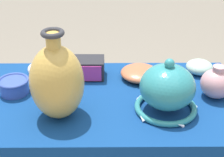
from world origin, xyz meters
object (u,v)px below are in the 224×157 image
object	(u,v)px
jar_round_rose	(215,83)
cup_wide_cobalt	(13,85)
bowl_shallow_terracotta	(139,73)
vase_tall_bulbous	(56,82)
bowl_shallow_celadon	(198,67)
vase_dome_bell	(166,90)
mosaic_tile_box	(84,68)
bowl_shallow_porcelain	(40,69)

from	to	relation	value
jar_round_rose	cup_wide_cobalt	distance (m)	0.81
bowl_shallow_terracotta	vase_tall_bulbous	bearing A→B (deg)	-138.94
cup_wide_cobalt	bowl_shallow_celadon	bearing A→B (deg)	11.75
vase_tall_bulbous	bowl_shallow_terracotta	xyz separation A→B (m)	(0.32, 0.28, -0.12)
bowl_shallow_terracotta	cup_wide_cobalt	xyz separation A→B (m)	(-0.52, -0.12, 0.01)
jar_round_rose	vase_dome_bell	bearing A→B (deg)	-155.23
mosaic_tile_box	jar_round_rose	world-z (taller)	jar_round_rose
cup_wide_cobalt	bowl_shallow_porcelain	world-z (taller)	cup_wide_cobalt
jar_round_rose	cup_wide_cobalt	world-z (taller)	jar_round_rose
vase_tall_bulbous	bowl_shallow_porcelain	xyz separation A→B (m)	(-0.12, 0.31, -0.11)
bowl_shallow_celadon	jar_round_rose	bearing A→B (deg)	-84.65
bowl_shallow_terracotta	bowl_shallow_celadon	size ratio (longest dim) A/B	1.42
mosaic_tile_box	bowl_shallow_terracotta	world-z (taller)	mosaic_tile_box
bowl_shallow_terracotta	bowl_shallow_celadon	world-z (taller)	bowl_shallow_celadon
vase_tall_bulbous	jar_round_rose	distance (m)	0.63
jar_round_rose	bowl_shallow_celadon	xyz separation A→B (m)	(-0.02, 0.19, -0.03)
vase_dome_bell	cup_wide_cobalt	size ratio (longest dim) A/B	1.93
cup_wide_cobalt	bowl_shallow_porcelain	bearing A→B (deg)	61.58
vase_tall_bulbous	cup_wide_cobalt	size ratio (longest dim) A/B	2.63
vase_dome_bell	bowl_shallow_terracotta	bearing A→B (deg)	107.58
bowl_shallow_terracotta	bowl_shallow_porcelain	bearing A→B (deg)	175.42
vase_tall_bulbous	vase_dome_bell	distance (m)	0.40
bowl_shallow_porcelain	bowl_shallow_celadon	xyz separation A→B (m)	(0.71, 0.01, 0.00)
vase_tall_bulbous	jar_round_rose	size ratio (longest dim) A/B	2.46
jar_round_rose	bowl_shallow_porcelain	size ratio (longest dim) A/B	1.15
vase_tall_bulbous	jar_round_rose	world-z (taller)	vase_tall_bulbous
vase_dome_bell	bowl_shallow_celadon	xyz separation A→B (m)	(0.19, 0.29, -0.06)
jar_round_rose	bowl_shallow_celadon	world-z (taller)	jar_round_rose
vase_tall_bulbous	vase_dome_bell	xyz separation A→B (m)	(0.40, 0.03, -0.05)
jar_round_rose	vase_tall_bulbous	bearing A→B (deg)	-168.02
vase_dome_bell	bowl_shallow_celadon	size ratio (longest dim) A/B	2.04
jar_round_rose	bowl_shallow_terracotta	size ratio (longest dim) A/B	0.80
vase_dome_bell	bowl_shallow_porcelain	size ratio (longest dim) A/B	2.07
vase_tall_bulbous	cup_wide_cobalt	xyz separation A→B (m)	(-0.20, 0.16, -0.11)
jar_round_rose	bowl_shallow_terracotta	xyz separation A→B (m)	(-0.29, 0.15, -0.04)
vase_dome_bell	mosaic_tile_box	distance (m)	0.42
vase_tall_bulbous	mosaic_tile_box	size ratio (longest dim) A/B	1.95
bowl_shallow_terracotta	bowl_shallow_porcelain	world-z (taller)	bowl_shallow_porcelain
mosaic_tile_box	cup_wide_cobalt	bearing A→B (deg)	-153.62
mosaic_tile_box	jar_round_rose	size ratio (longest dim) A/B	1.26
bowl_shallow_porcelain	bowl_shallow_celadon	size ratio (longest dim) A/B	0.99
cup_wide_cobalt	vase_tall_bulbous	bearing A→B (deg)	-37.85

